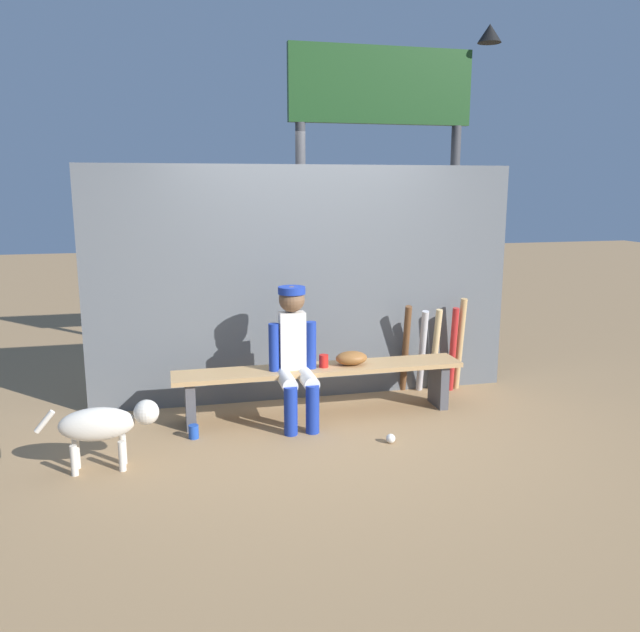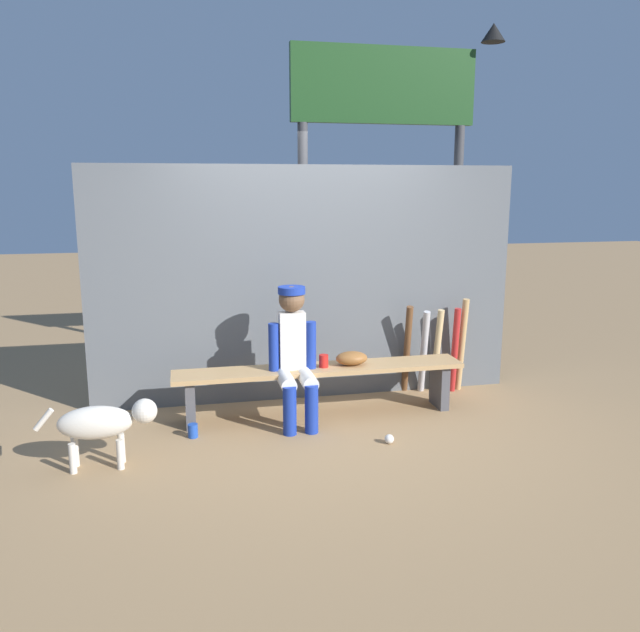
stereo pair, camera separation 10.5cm
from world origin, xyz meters
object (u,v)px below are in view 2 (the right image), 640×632
Objects in this scene: baseball_glove at (352,358)px; cup_on_bench at (324,361)px; dugout_bench at (320,377)px; cup_on_ground at (193,431)px; bat_wood_dark at (407,349)px; scoreboard at (390,134)px; bat_wood_tan at (462,345)px; bat_aluminum_red at (455,350)px; baseball at (389,439)px; bat_wood_natural at (437,350)px; bat_aluminum_silver at (424,352)px; player_seated at (294,351)px; dog at (104,423)px.

baseball_glove reaches higher than cup_on_bench.
dugout_bench is 23.00× the size of cup_on_ground.
bat_wood_dark is 0.25× the size of scoreboard.
cup_on_ground is (-2.60, -0.66, -0.41)m from bat_wood_tan.
bat_aluminum_red is 2.26m from scoreboard.
bat_wood_dark is at bearing -91.71° from scoreboard.
dugout_bench is 0.89m from baseball.
cup_on_ground is 3.50m from scoreboard.
bat_wood_natural is (1.26, 0.42, 0.06)m from dugout_bench.
bat_aluminum_red is 11.32× the size of baseball.
bat_aluminum_silver is 7.66× the size of cup_on_ground.
player_seated is at bearing 135.61° from baseball.
scoreboard reaches higher than baseball.
bat_wood_dark is at bearing 164.41° from bat_aluminum_silver.
dog is (-3.23, -1.09, -0.13)m from bat_wood_tan.
bat_wood_natural is (1.50, 0.53, -0.22)m from player_seated.
baseball_glove is at bearing 0.00° from dugout_bench.
bat_wood_dark is 1.07× the size of bat_aluminum_red.
player_seated is 2.55m from scoreboard.
cup_on_ground is at bearing -165.81° from bat_wood_tan.
player_seated is 1.25× the size of bat_wood_tan.
bat_wood_tan is 12.48× the size of baseball.
bat_wood_natural reaches higher than dog.
baseball is at bearing -63.01° from cup_on_bench.
player_seated reaches higher than baseball.
bat_wood_tan is (0.40, 0.01, 0.04)m from bat_aluminum_silver.
baseball is 1.57m from cup_on_ground.
bat_aluminum_red is 0.24× the size of scoreboard.
scoreboard is (0.94, 1.16, 1.99)m from cup_on_bench.
bat_aluminum_red is at bearing 18.66° from dog.
baseball_glove is 1.28m from bat_wood_tan.
scoreboard reaches higher than cup_on_bench.
bat_aluminum_silver is 1.37m from baseball.
player_seated is 1.37× the size of dog.
baseball_glove reaches higher than dugout_bench.
bat_wood_natural reaches higher than dugout_bench.
bat_wood_tan reaches higher than bat_wood_dark.
bat_wood_natural reaches higher than baseball_glove.
dog is at bearing -159.21° from bat_aluminum_silver.
dugout_bench is at bearing -165.74° from bat_aluminum_red.
bat_wood_natural is 0.89× the size of bat_wood_tan.
bat_wood_tan reaches higher than cup_on_ground.
bat_wood_dark is at bearing 176.81° from bat_wood_tan.
bat_wood_tan is (0.24, -0.04, 0.05)m from bat_wood_natural.
cup_on_bench is at bearing -160.08° from bat_aluminum_silver.
scoreboard is at bearing 88.29° from bat_wood_dark.
cup_on_ground is at bearing -165.90° from bat_aluminum_red.
dog is (-0.62, -0.43, 0.28)m from cup_on_ground.
player_seated is at bearing 21.78° from dog.
bat_wood_natural is at bearing 53.24° from baseball.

